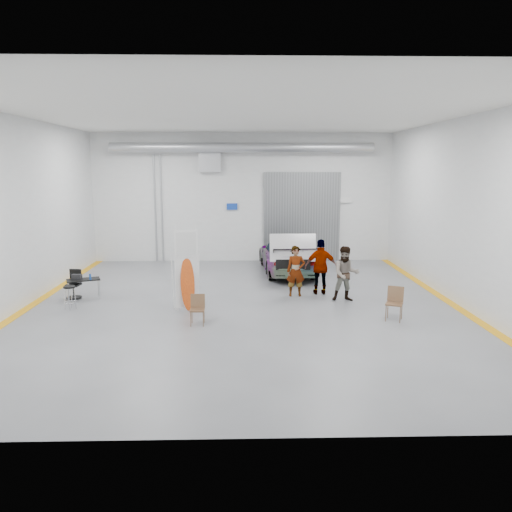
{
  "coord_description": "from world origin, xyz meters",
  "views": [
    {
      "loc": [
        0.02,
        -15.57,
        4.41
      ],
      "look_at": [
        0.44,
        0.79,
        1.5
      ],
      "focal_mm": 35.0,
      "sensor_mm": 36.0,
      "label": 1
    }
  ],
  "objects_px": {
    "shop_stool": "(70,298)",
    "office_chair": "(74,286)",
    "person_c": "(321,267)",
    "folding_chair_near": "(198,316)",
    "sedan_car": "(287,255)",
    "person_b": "(346,274)",
    "person_a": "(296,271)",
    "folding_chair_far": "(394,310)",
    "surfboard_display": "(185,276)",
    "work_table": "(82,279)"
  },
  "relations": [
    {
      "from": "person_c",
      "to": "office_chair",
      "type": "bearing_deg",
      "value": 3.83
    },
    {
      "from": "sedan_car",
      "to": "person_b",
      "type": "distance_m",
      "value": 4.91
    },
    {
      "from": "person_a",
      "to": "folding_chair_near",
      "type": "distance_m",
      "value": 4.49
    },
    {
      "from": "folding_chair_far",
      "to": "folding_chair_near",
      "type": "bearing_deg",
      "value": -153.19
    },
    {
      "from": "folding_chair_far",
      "to": "shop_stool",
      "type": "xyz_separation_m",
      "value": [
        -9.84,
        1.4,
        0.07
      ]
    },
    {
      "from": "sedan_car",
      "to": "person_b",
      "type": "height_order",
      "value": "person_b"
    },
    {
      "from": "person_a",
      "to": "surfboard_display",
      "type": "distance_m",
      "value": 4.02
    },
    {
      "from": "folding_chair_far",
      "to": "work_table",
      "type": "relative_size",
      "value": 0.82
    },
    {
      "from": "shop_stool",
      "to": "folding_chair_near",
      "type": "bearing_deg",
      "value": -21.89
    },
    {
      "from": "person_a",
      "to": "office_chair",
      "type": "relative_size",
      "value": 1.83
    },
    {
      "from": "person_b",
      "to": "shop_stool",
      "type": "distance_m",
      "value": 8.92
    },
    {
      "from": "sedan_car",
      "to": "person_a",
      "type": "bearing_deg",
      "value": 86.11
    },
    {
      "from": "surfboard_display",
      "to": "work_table",
      "type": "relative_size",
      "value": 2.25
    },
    {
      "from": "folding_chair_far",
      "to": "work_table",
      "type": "height_order",
      "value": "folding_chair_far"
    },
    {
      "from": "person_c",
      "to": "shop_stool",
      "type": "relative_size",
      "value": 2.59
    },
    {
      "from": "sedan_car",
      "to": "folding_chair_near",
      "type": "xyz_separation_m",
      "value": [
        -3.18,
        -7.13,
        -0.48
      ]
    },
    {
      "from": "sedan_car",
      "to": "work_table",
      "type": "height_order",
      "value": "sedan_car"
    },
    {
      "from": "folding_chair_near",
      "to": "shop_stool",
      "type": "height_order",
      "value": "folding_chair_near"
    },
    {
      "from": "sedan_car",
      "to": "surfboard_display",
      "type": "bearing_deg",
      "value": 53.72
    },
    {
      "from": "sedan_car",
      "to": "person_a",
      "type": "xyz_separation_m",
      "value": [
        -0.06,
        -3.96,
        0.13
      ]
    },
    {
      "from": "office_chair",
      "to": "work_table",
      "type": "bearing_deg",
      "value": -9.28
    },
    {
      "from": "work_table",
      "to": "office_chair",
      "type": "height_order",
      "value": "office_chair"
    },
    {
      "from": "sedan_car",
      "to": "surfboard_display",
      "type": "relative_size",
      "value": 1.92
    },
    {
      "from": "person_a",
      "to": "person_c",
      "type": "height_order",
      "value": "person_c"
    },
    {
      "from": "sedan_car",
      "to": "person_b",
      "type": "bearing_deg",
      "value": 105.25
    },
    {
      "from": "folding_chair_far",
      "to": "work_table",
      "type": "distance_m",
      "value": 10.25
    },
    {
      "from": "person_a",
      "to": "person_b",
      "type": "relative_size",
      "value": 0.95
    },
    {
      "from": "person_a",
      "to": "surfboard_display",
      "type": "xyz_separation_m",
      "value": [
        -3.64,
        -1.69,
        0.21
      ]
    },
    {
      "from": "surfboard_display",
      "to": "folding_chair_far",
      "type": "distance_m",
      "value": 6.38
    },
    {
      "from": "sedan_car",
      "to": "surfboard_display",
      "type": "height_order",
      "value": "surfboard_display"
    },
    {
      "from": "work_table",
      "to": "folding_chair_far",
      "type": "bearing_deg",
      "value": -15.36
    },
    {
      "from": "folding_chair_near",
      "to": "work_table",
      "type": "distance_m",
      "value": 5.16
    },
    {
      "from": "shop_stool",
      "to": "office_chair",
      "type": "relative_size",
      "value": 0.78
    },
    {
      "from": "person_a",
      "to": "office_chair",
      "type": "distance_m",
      "value": 7.62
    },
    {
      "from": "person_c",
      "to": "folding_chair_near",
      "type": "distance_m",
      "value": 5.33
    },
    {
      "from": "person_b",
      "to": "shop_stool",
      "type": "bearing_deg",
      "value": -173.38
    },
    {
      "from": "surfboard_display",
      "to": "work_table",
      "type": "bearing_deg",
      "value": 136.09
    },
    {
      "from": "surfboard_display",
      "to": "shop_stool",
      "type": "bearing_deg",
      "value": 155.46
    },
    {
      "from": "person_c",
      "to": "shop_stool",
      "type": "bearing_deg",
      "value": 13.6
    },
    {
      "from": "person_c",
      "to": "folding_chair_near",
      "type": "height_order",
      "value": "person_c"
    },
    {
      "from": "shop_stool",
      "to": "office_chair",
      "type": "bearing_deg",
      "value": 103.36
    },
    {
      "from": "surfboard_display",
      "to": "office_chair",
      "type": "height_order",
      "value": "surfboard_display"
    },
    {
      "from": "person_b",
      "to": "work_table",
      "type": "height_order",
      "value": "person_b"
    },
    {
      "from": "person_a",
      "to": "folding_chair_far",
      "type": "relative_size",
      "value": 1.8
    },
    {
      "from": "folding_chair_far",
      "to": "person_a",
      "type": "bearing_deg",
      "value": 155.64
    },
    {
      "from": "person_c",
      "to": "shop_stool",
      "type": "xyz_separation_m",
      "value": [
        -8.18,
        -1.74,
        -0.6
      ]
    },
    {
      "from": "folding_chair_far",
      "to": "shop_stool",
      "type": "relative_size",
      "value": 1.3
    },
    {
      "from": "surfboard_display",
      "to": "folding_chair_near",
      "type": "relative_size",
      "value": 3.14
    },
    {
      "from": "folding_chair_near",
      "to": "person_a",
      "type": "bearing_deg",
      "value": 45.34
    },
    {
      "from": "person_b",
      "to": "folding_chair_far",
      "type": "xyz_separation_m",
      "value": [
        0.97,
        -2.2,
        -0.62
      ]
    }
  ]
}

